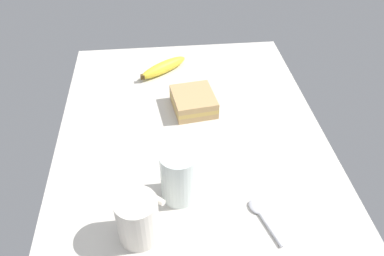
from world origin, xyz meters
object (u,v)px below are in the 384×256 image
coffee_mug_black (138,218)px  spoon (261,215)px  banana (164,67)px  glass_of_milk (179,179)px  sandwich_main (194,102)px

coffee_mug_black → spoon: size_ratio=0.85×
coffee_mug_black → banana: bearing=-7.2°
banana → spoon: 56.01cm
glass_of_milk → banana: (46.77, 1.05, -3.24)cm
glass_of_milk → banana: bearing=1.3°
coffee_mug_black → spoon: (1.87, -23.27, -4.61)cm
coffee_mug_black → sandwich_main: coffee_mug_black is taller
sandwich_main → spoon: size_ratio=1.12×
coffee_mug_black → spoon: bearing=-85.4°
sandwich_main → banana: sandwich_main is taller
banana → spoon: bearing=-163.1°
sandwich_main → spoon: sandwich_main is taller
coffee_mug_black → sandwich_main: bearing=-20.5°
sandwich_main → glass_of_milk: 29.29cm
spoon → coffee_mug_black: bearing=94.6°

